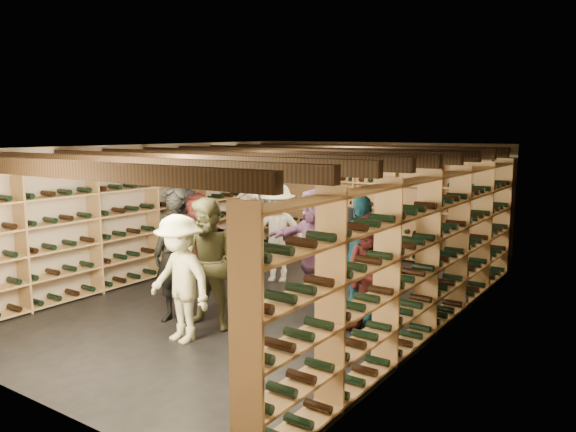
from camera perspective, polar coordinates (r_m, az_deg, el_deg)
The scene contains 21 objects.
ground at distance 8.96m, azimuth -2.04°, elevation -8.49°, with size 8.00×8.00×0.00m, color black.
walls at distance 8.68m, azimuth -2.08°, elevation -0.90°, with size 5.52×8.02×2.40m.
ceiling at distance 8.56m, azimuth -2.13°, elevation 7.04°, with size 5.50×8.00×0.01m, color beige.
ceiling_joists at distance 8.57m, azimuth -2.12°, elevation 6.10°, with size 5.40×7.12×0.18m.
wine_rack_left at distance 10.42m, azimuth -13.52°, elevation -0.23°, with size 0.32×7.50×2.15m.
wine_rack_right at distance 7.49m, azimuth 13.97°, elevation -3.67°, with size 0.32×7.50×2.15m.
wine_rack_back at distance 11.96m, azimuth 8.89°, elevation 1.04°, with size 4.70×0.30×2.15m.
crate_stack_left at distance 10.78m, azimuth 9.54°, elevation -3.78°, with size 0.59×0.50×0.68m.
crate_stack_right at distance 10.27m, azimuth 5.38°, elevation -4.81°, with size 0.53×0.38×0.51m.
crate_loose at distance 10.75m, azimuth 6.26°, elevation -5.14°, with size 0.50×0.33×0.17m, color tan.
person_0 at distance 10.47m, azimuth -10.31°, elevation -1.58°, with size 0.79×0.51×1.61m, color black.
person_1 at distance 7.85m, azimuth -11.32°, elevation -3.96°, with size 0.69×0.46×1.90m, color black.
person_2 at distance 7.54m, azimuth -7.93°, elevation -4.88°, with size 0.86×0.67×1.77m, color brown.
person_3 at distance 7.19m, azimuth -10.96°, elevation -6.28°, with size 1.05×0.60×1.62m, color beige.
person_4 at distance 7.76m, azimuth 7.34°, elevation -4.43°, with size 1.05×0.44×1.79m, color #1E5F81.
person_5 at distance 9.97m, azimuth -9.20°, elevation -2.15°, with size 1.47×0.47×1.58m, color maroon.
person_7 at distance 8.48m, azimuth -4.14°, elevation -3.26°, with size 0.65×0.43×1.78m, color gray.
person_8 at distance 7.27m, azimuth 8.51°, elevation -6.11°, with size 0.78×0.61×1.60m, color #481819.
person_9 at distance 9.82m, azimuth -1.09°, elevation -1.75°, with size 1.12×0.64×1.73m, color #B8B7A7.
person_11 at distance 8.81m, azimuth 2.70°, elevation -2.82°, with size 1.65×0.52×1.78m, color #915C95.
person_12 at distance 8.28m, azimuth 5.74°, elevation -4.37°, with size 0.76×0.50×1.56m, color #38393E.
Camera 1 is at (5.09, -6.88, 2.65)m, focal length 35.00 mm.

